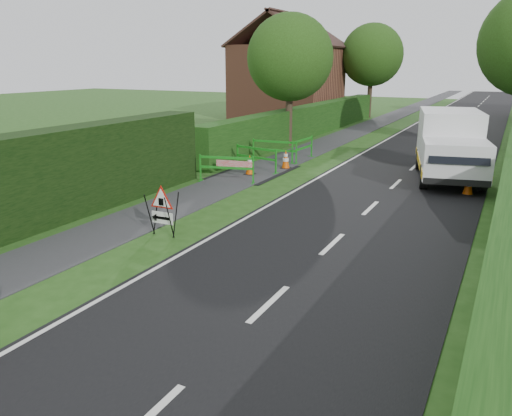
% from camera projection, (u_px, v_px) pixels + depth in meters
% --- Properties ---
extents(ground, '(120.00, 120.00, 0.00)m').
position_uv_depth(ground, '(125.00, 298.00, 9.30)').
color(ground, '#204714').
rests_on(ground, ground).
extents(road_surface, '(6.00, 90.00, 0.02)m').
position_uv_depth(road_surface, '(463.00, 121.00, 38.04)').
color(road_surface, black).
rests_on(road_surface, ground).
extents(footpath, '(2.00, 90.00, 0.02)m').
position_uv_depth(footpath, '(391.00, 117.00, 40.47)').
color(footpath, '#2D2D30').
rests_on(footpath, ground).
extents(hedge_west_far, '(1.00, 24.00, 1.80)m').
position_uv_depth(hedge_west_far, '(309.00, 135.00, 30.27)').
color(hedge_west_far, '#14380F').
rests_on(hedge_west_far, ground).
extents(house_west, '(7.50, 7.40, 7.88)m').
position_uv_depth(house_west, '(288.00, 81.00, 38.48)').
color(house_west, brown).
rests_on(house_west, ground).
extents(tree_nw, '(4.40, 4.40, 6.70)m').
position_uv_depth(tree_nw, '(290.00, 58.00, 25.43)').
color(tree_nw, '#2D2116').
rests_on(tree_nw, ground).
extents(tree_fw, '(4.80, 4.80, 7.24)m').
position_uv_depth(tree_fw, '(372.00, 55.00, 38.97)').
color(tree_fw, '#2D2116').
rests_on(tree_fw, ground).
extents(triangle_sign, '(0.78, 0.78, 1.12)m').
position_uv_depth(triangle_sign, '(161.00, 207.00, 12.38)').
color(triangle_sign, black).
rests_on(triangle_sign, ground).
extents(works_van, '(3.22, 5.77, 2.49)m').
position_uv_depth(works_van, '(450.00, 144.00, 18.59)').
color(works_van, silver).
rests_on(works_van, ground).
extents(traffic_cone_0, '(0.38, 0.38, 0.79)m').
position_uv_depth(traffic_cone_0, '(469.00, 183.00, 16.48)').
color(traffic_cone_0, black).
rests_on(traffic_cone_0, ground).
extents(traffic_cone_1, '(0.38, 0.38, 0.79)m').
position_uv_depth(traffic_cone_1, '(480.00, 173.00, 18.12)').
color(traffic_cone_1, black).
rests_on(traffic_cone_1, ground).
extents(traffic_cone_2, '(0.38, 0.38, 0.79)m').
position_uv_depth(traffic_cone_2, '(478.00, 159.00, 20.61)').
color(traffic_cone_2, black).
rests_on(traffic_cone_2, ground).
extents(traffic_cone_3, '(0.38, 0.38, 0.79)m').
position_uv_depth(traffic_cone_3, '(250.00, 165.00, 19.48)').
color(traffic_cone_3, black).
rests_on(traffic_cone_3, ground).
extents(traffic_cone_4, '(0.38, 0.38, 0.79)m').
position_uv_depth(traffic_cone_4, '(286.00, 159.00, 20.62)').
color(traffic_cone_4, black).
rests_on(traffic_cone_4, ground).
extents(ped_barrier_0, '(2.08, 0.86, 1.00)m').
position_uv_depth(ped_barrier_0, '(226.00, 166.00, 18.14)').
color(ped_barrier_0, '#167C18').
rests_on(ped_barrier_0, ground).
extents(ped_barrier_1, '(2.09, 0.76, 1.00)m').
position_uv_depth(ped_barrier_1, '(256.00, 156.00, 20.11)').
color(ped_barrier_1, '#167C18').
rests_on(ped_barrier_1, ground).
extents(ped_barrier_2, '(2.08, 0.55, 1.00)m').
position_uv_depth(ped_barrier_2, '(275.00, 148.00, 21.83)').
color(ped_barrier_2, '#167C18').
rests_on(ped_barrier_2, ground).
extents(ped_barrier_3, '(0.47, 2.08, 1.00)m').
position_uv_depth(ped_barrier_3, '(302.00, 146.00, 22.29)').
color(ped_barrier_3, '#167C18').
rests_on(ped_barrier_3, ground).
extents(redwhite_plank, '(1.49, 0.28, 0.25)m').
position_uv_depth(redwhite_plank, '(235.00, 175.00, 19.49)').
color(redwhite_plank, red).
rests_on(redwhite_plank, ground).
extents(hatchback_car, '(2.01, 3.70, 1.20)m').
position_uv_depth(hatchback_car, '(460.00, 125.00, 30.32)').
color(hatchback_car, silver).
rests_on(hatchback_car, ground).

